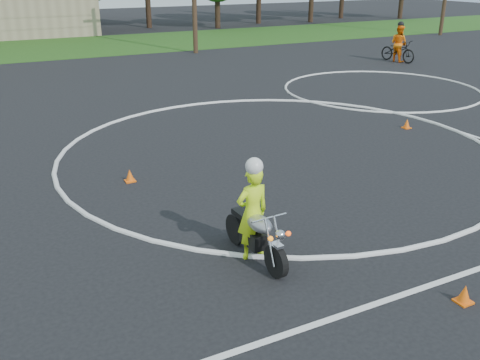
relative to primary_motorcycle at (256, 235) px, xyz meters
name	(u,v)px	position (x,y,z in m)	size (l,w,h in m)	color
ground	(344,187)	(3.44, 1.98, -0.49)	(120.00, 120.00, 0.00)	black
grass_strip	(90,46)	(3.44, 28.98, -0.48)	(120.00, 10.00, 0.02)	#1E4714
course_markings	(315,128)	(5.60, 6.33, -0.48)	(19.05, 19.05, 0.12)	silver
primary_motorcycle	(256,235)	(0.00, 0.00, 0.00)	(0.67, 1.92, 1.01)	black
rider_primary_grp	(253,210)	(-0.01, 0.13, 0.41)	(0.64, 0.44, 1.87)	#D0FF1A
rider_second_grp	(398,48)	(16.97, 15.08, 0.26)	(1.09, 2.29, 2.12)	black
traffic_cones	(442,131)	(8.68, 3.99, -0.35)	(18.20, 12.11, 0.30)	#FF620D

